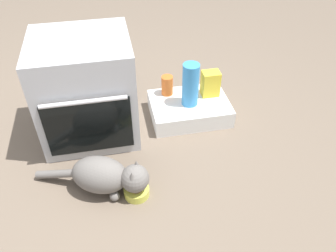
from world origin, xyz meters
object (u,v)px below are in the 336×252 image
(food_bowl, at_px, (137,191))
(cat, at_px, (107,176))
(oven, at_px, (86,90))
(water_bottle, at_px, (190,85))
(snack_bag, at_px, (210,84))
(pantry_cabinet, at_px, (189,108))
(sauce_jar, at_px, (167,85))

(food_bowl, bearing_deg, cat, 157.20)
(food_bowl, height_order, cat, cat)
(oven, distance_m, water_bottle, 0.67)
(water_bottle, height_order, snack_bag, water_bottle)
(water_bottle, xyz_separation_m, snack_bag, (0.16, 0.08, -0.06))
(cat, height_order, snack_bag, snack_bag)
(cat, xyz_separation_m, water_bottle, (0.60, 0.54, 0.16))
(food_bowl, relative_size, cat, 0.22)
(oven, xyz_separation_m, pantry_cabinet, (0.67, 0.02, -0.27))
(cat, bearing_deg, pantry_cabinet, 65.73)
(pantry_cabinet, relative_size, sauce_jar, 3.82)
(pantry_cabinet, xyz_separation_m, snack_bag, (0.16, 0.05, 0.15))
(food_bowl, relative_size, water_bottle, 0.47)
(cat, height_order, sauce_jar, sauce_jar)
(cat, distance_m, snack_bag, 0.98)
(pantry_cabinet, distance_m, snack_bag, 0.23)
(water_bottle, xyz_separation_m, sauce_jar, (-0.13, 0.14, -0.08))
(oven, height_order, snack_bag, oven)
(pantry_cabinet, relative_size, snack_bag, 2.97)
(pantry_cabinet, height_order, snack_bag, snack_bag)
(cat, xyz_separation_m, sauce_jar, (0.47, 0.68, 0.08))
(pantry_cabinet, bearing_deg, snack_bag, 19.03)
(oven, relative_size, pantry_cabinet, 1.23)
(snack_bag, xyz_separation_m, sauce_jar, (-0.29, 0.07, -0.02))
(sauce_jar, bearing_deg, cat, -124.55)
(pantry_cabinet, height_order, cat, cat)
(pantry_cabinet, xyz_separation_m, food_bowl, (-0.45, -0.62, -0.03))
(food_bowl, distance_m, water_bottle, 0.79)
(snack_bag, bearing_deg, cat, -141.02)
(pantry_cabinet, relative_size, cat, 0.84)
(snack_bag, distance_m, sauce_jar, 0.30)
(food_bowl, bearing_deg, water_bottle, 53.43)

